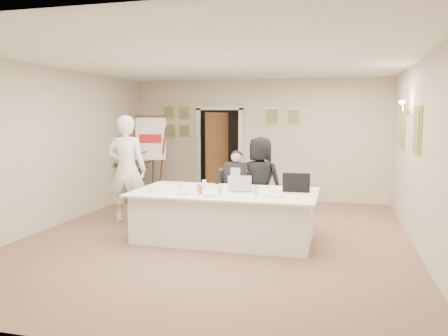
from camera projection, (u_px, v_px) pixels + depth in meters
name	position (u px, v px, depth m)	size (l,w,h in m)	color
floor	(217.00, 238.00, 7.05)	(7.00, 7.00, 0.00)	brown
ceiling	(217.00, 61.00, 6.72)	(6.00, 7.00, 0.02)	white
wall_back	(257.00, 140.00, 10.25)	(6.00, 0.10, 2.80)	beige
wall_front	(101.00, 184.00, 3.52)	(6.00, 0.10, 2.80)	beige
wall_left	(52.00, 148.00, 7.64)	(0.10, 7.00, 2.80)	beige
wall_right	(423.00, 155.00, 6.13)	(0.10, 7.00, 2.80)	beige
doorway	(219.00, 155.00, 10.34)	(1.14, 0.86, 2.20)	black
pictures_back_wall	(224.00, 121.00, 10.37)	(3.40, 0.06, 0.80)	gold
pictures_right_wall	(408.00, 128.00, 7.25)	(0.06, 2.20, 0.80)	gold
wall_sconce	(405.00, 107.00, 7.23)	(0.20, 0.30, 0.24)	gold
conference_table	(225.00, 215.00, 6.92)	(2.87, 1.52, 0.78)	white
seated_man	(236.00, 187.00, 7.89)	(0.58, 0.62, 1.36)	black
flip_chart	(152.00, 163.00, 9.88)	(0.70, 0.52, 1.93)	#331D10
standing_man	(127.00, 170.00, 7.93)	(0.72, 0.47, 1.97)	white
standing_woman	(260.00, 182.00, 7.68)	(0.78, 0.51, 1.60)	black
potted_palm	(132.00, 175.00, 10.07)	(1.08, 0.94, 1.20)	#296622
laptop	(241.00, 182.00, 6.89)	(0.37, 0.38, 0.28)	#B7BABC
laptop_bag	(296.00, 183.00, 6.79)	(0.42, 0.12, 0.29)	black
paper_stack	(272.00, 196.00, 6.39)	(0.30, 0.21, 0.03)	white
plate_left	(154.00, 191.00, 6.85)	(0.21, 0.21, 0.01)	white
plate_mid	(183.00, 194.00, 6.54)	(0.20, 0.20, 0.01)	white
plate_near	(209.00, 196.00, 6.37)	(0.23, 0.23, 0.01)	white
glass_a	(181.00, 186.00, 6.96)	(0.07, 0.07, 0.14)	silver
glass_b	(220.00, 191.00, 6.51)	(0.07, 0.07, 0.14)	silver
glass_c	(256.00, 191.00, 6.45)	(0.07, 0.07, 0.14)	silver
glass_d	(204.00, 184.00, 7.14)	(0.07, 0.07, 0.14)	silver
oj_glass	(200.00, 191.00, 6.54)	(0.06, 0.06, 0.13)	#ED5714
steel_jug	(199.00, 188.00, 6.82)	(0.08, 0.08, 0.11)	silver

